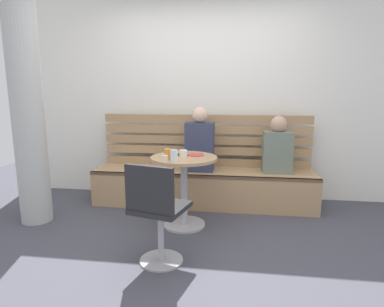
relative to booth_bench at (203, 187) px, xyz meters
The scene contains 15 objects.
ground 1.22m from the booth_bench, 90.00° to the right, with size 8.00×8.00×0.00m, color #42424C.
back_wall 1.31m from the booth_bench, 90.00° to the left, with size 5.20×0.10×2.90m, color white.
concrete_pillar 2.24m from the booth_bench, 156.85° to the right, with size 0.32×0.32×2.80m, color #B2B2AD.
booth_bench is the anchor object (origin of this frame).
booth_backrest 0.61m from the booth_bench, 90.00° to the left, with size 2.65×0.04×0.66m.
cafe_table 0.74m from the booth_bench, 100.94° to the right, with size 0.68×0.68×0.74m.
white_chair 1.52m from the booth_bench, 98.38° to the right, with size 0.49×0.49×0.85m.
person_adult 0.57m from the booth_bench, 153.77° to the right, with size 0.34×0.22×0.77m.
person_child_left 1.02m from the booth_bench, ahead, with size 0.34×0.22×0.67m.
cup_espresso_small 1.09m from the booth_bench, 106.89° to the right, with size 0.06×0.06×0.06m, color silver.
cup_water_clear 1.08m from the booth_bench, 101.78° to the right, with size 0.07×0.07×0.11m, color white.
cup_ceramic_white 0.88m from the booth_bench, 101.41° to the right, with size 0.08×0.08×0.07m, color white.
cup_tumbler_orange 1.02m from the booth_bench, 108.43° to the right, with size 0.07×0.07×0.10m, color orange.
plate_small 0.78m from the booth_bench, 92.23° to the right, with size 0.17×0.17×0.01m, color #DB4C42.
phone_on_table 0.81m from the booth_bench, 108.75° to the right, with size 0.07×0.14×0.01m, color black.
Camera 1 is at (0.38, -2.62, 1.38)m, focal length 30.05 mm.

